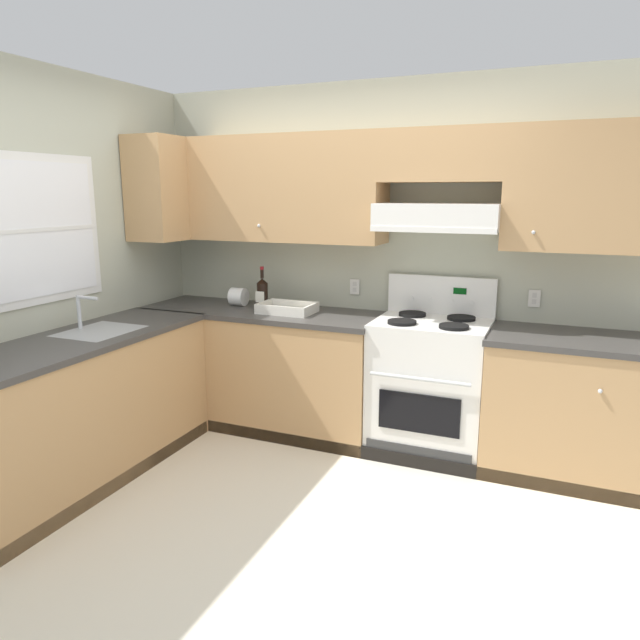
{
  "coord_description": "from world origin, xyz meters",
  "views": [
    {
      "loc": [
        1.46,
        -2.57,
        1.77
      ],
      "look_at": [
        0.08,
        0.7,
        1.0
      ],
      "focal_mm": 32.88,
      "sensor_mm": 36.0,
      "label": 1
    }
  ],
  "objects_px": {
    "stove": "(429,385)",
    "bowl": "(287,310)",
    "wine_bottle": "(262,292)",
    "paper_towel_roll": "(238,297)"
  },
  "relations": [
    {
      "from": "stove",
      "to": "bowl",
      "type": "relative_size",
      "value": 3.01
    },
    {
      "from": "wine_bottle",
      "to": "paper_towel_roll",
      "type": "distance_m",
      "value": 0.23
    },
    {
      "from": "stove",
      "to": "wine_bottle",
      "type": "height_order",
      "value": "wine_bottle"
    },
    {
      "from": "bowl",
      "to": "paper_towel_roll",
      "type": "distance_m",
      "value": 0.49
    },
    {
      "from": "stove",
      "to": "paper_towel_roll",
      "type": "distance_m",
      "value": 1.62
    },
    {
      "from": "bowl",
      "to": "stove",
      "type": "bearing_deg",
      "value": 1.65
    },
    {
      "from": "wine_bottle",
      "to": "bowl",
      "type": "height_order",
      "value": "wine_bottle"
    },
    {
      "from": "wine_bottle",
      "to": "paper_towel_roll",
      "type": "relative_size",
      "value": 2.28
    },
    {
      "from": "bowl",
      "to": "paper_towel_roll",
      "type": "height_order",
      "value": "paper_towel_roll"
    },
    {
      "from": "stove",
      "to": "bowl",
      "type": "xyz_separation_m",
      "value": [
        -1.07,
        -0.03,
        0.45
      ]
    }
  ]
}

